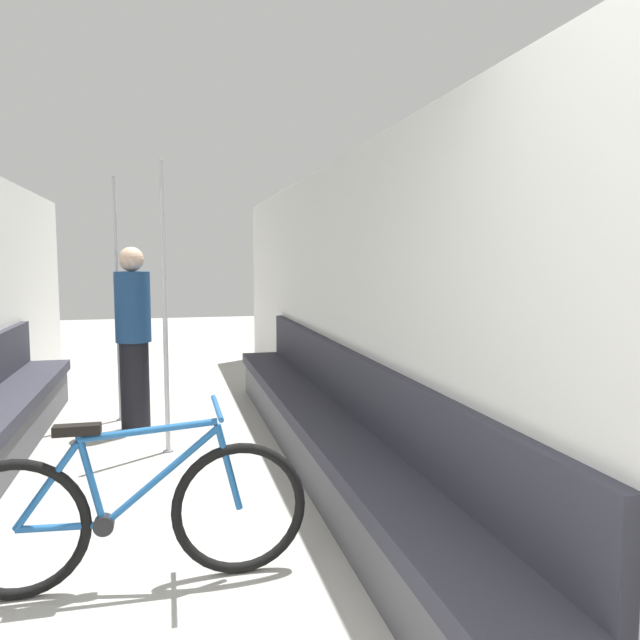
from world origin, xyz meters
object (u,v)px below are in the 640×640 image
object	(u,v)px
grab_pole_far	(165,313)
passenger_standing	(134,337)
bench_seat_row_right	(325,431)
grab_pole_near	(118,304)
bicycle	(131,514)

from	to	relation	value
grab_pole_far	passenger_standing	world-z (taller)	grab_pole_far
grab_pole_far	passenger_standing	distance (m)	0.80
bench_seat_row_right	grab_pole_far	bearing A→B (deg)	146.64
grab_pole_near	grab_pole_far	xyz separation A→B (m)	(0.42, -1.08, 0.00)
bench_seat_row_right	grab_pole_near	bearing A→B (deg)	129.93
bench_seat_row_right	bicycle	distance (m)	1.80
bench_seat_row_right	grab_pole_near	world-z (taller)	grab_pole_near
bicycle	grab_pole_far	world-z (taller)	grab_pole_far
bicycle	passenger_standing	size ratio (longest dim) A/B	1.01
bicycle	grab_pole_near	world-z (taller)	grab_pole_near
bench_seat_row_right	grab_pole_near	xyz separation A→B (m)	(-1.50, 1.79, 0.80)
grab_pole_near	passenger_standing	bearing A→B (deg)	-68.46
grab_pole_near	passenger_standing	size ratio (longest dim) A/B	1.40
passenger_standing	bicycle	bearing A→B (deg)	22.88
bicycle	grab_pole_near	distance (m)	3.19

